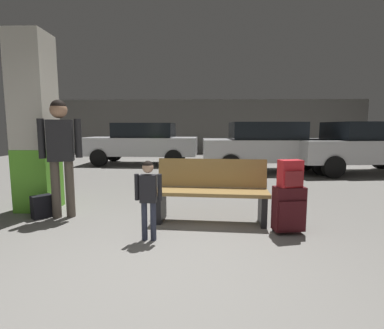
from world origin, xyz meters
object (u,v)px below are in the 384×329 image
(structural_pillar, at_px, (35,124))
(suitcase, at_px, (289,209))
(adult, at_px, (61,146))
(parked_car_far, at_px, (142,142))
(parked_car_near, at_px, (269,145))
(parked_car_side, at_px, (362,146))
(backpack_bright, at_px, (290,174))
(child, at_px, (148,192))
(backpack_dark_floor, at_px, (42,207))
(bench, at_px, (211,191))

(structural_pillar, bearing_deg, suitcase, -15.50)
(adult, bearing_deg, parked_car_far, 90.65)
(structural_pillar, relative_size, parked_car_near, 0.69)
(suitcase, bearing_deg, parked_car_side, 54.34)
(parked_car_near, bearing_deg, structural_pillar, -137.68)
(suitcase, relative_size, backpack_bright, 1.78)
(child, relative_size, adult, 0.55)
(backpack_bright, distance_m, parked_car_near, 5.50)
(suitcase, bearing_deg, parked_car_near, 79.53)
(backpack_bright, height_order, parked_car_far, parked_car_far)
(adult, xyz_separation_m, parked_car_far, (-0.07, 6.51, -0.27))
(adult, distance_m, parked_car_far, 6.52)
(child, height_order, backpack_dark_floor, child)
(structural_pillar, xyz_separation_m, adult, (0.61, -0.44, -0.32))
(adult, relative_size, parked_car_far, 0.42)
(parked_car_side, bearing_deg, suitcase, -125.66)
(backpack_bright, relative_size, parked_car_near, 0.08)
(structural_pillar, bearing_deg, backpack_bright, -15.50)
(suitcase, distance_m, backpack_dark_floor, 3.55)
(child, height_order, parked_car_side, parked_car_side)
(structural_pillar, bearing_deg, parked_car_near, 42.32)
(bench, distance_m, parked_car_far, 7.03)
(bench, bearing_deg, parked_car_far, 109.01)
(backpack_bright, relative_size, backpack_dark_floor, 1.00)
(bench, xyz_separation_m, adult, (-2.21, 0.12, 0.64))
(backpack_dark_floor, bearing_deg, bench, -2.14)
(bench, bearing_deg, parked_car_near, 68.24)
(adult, distance_m, parked_car_side, 8.23)
(adult, distance_m, backpack_dark_floor, 0.97)
(backpack_dark_floor, distance_m, parked_car_far, 6.58)
(suitcase, height_order, child, child)
(structural_pillar, distance_m, adult, 0.82)
(adult, bearing_deg, parked_car_near, 48.98)
(structural_pillar, relative_size, suitcase, 4.67)
(bench, height_order, parked_car_far, parked_car_far)
(backpack_dark_floor, bearing_deg, structural_pillar, 121.29)
(parked_car_far, distance_m, parked_car_near, 4.58)
(backpack_bright, bearing_deg, child, -171.25)
(backpack_bright, bearing_deg, backpack_dark_floor, 170.59)
(bench, relative_size, child, 1.70)
(child, bearing_deg, structural_pillar, 147.22)
(child, bearing_deg, backpack_dark_floor, 154.29)
(bench, distance_m, child, 1.09)
(adult, bearing_deg, suitcase, -10.82)
(suitcase, relative_size, adult, 0.35)
(child, bearing_deg, bench, 44.24)
(suitcase, xyz_separation_m, adult, (-3.18, 0.61, 0.76))
(backpack_dark_floor, height_order, parked_car_side, parked_car_side)
(structural_pillar, xyz_separation_m, child, (2.05, -1.32, -0.81))
(suitcase, xyz_separation_m, parked_car_far, (-3.25, 7.12, 0.48))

